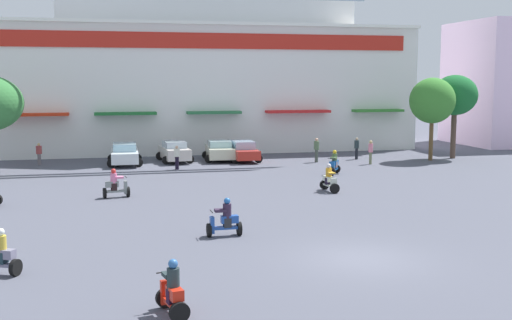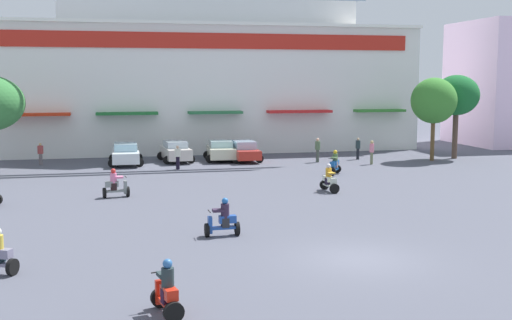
# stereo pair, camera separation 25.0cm
# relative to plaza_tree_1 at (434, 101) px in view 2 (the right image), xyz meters

# --- Properties ---
(ground_plane) EXTENTS (128.00, 128.00, 0.00)m
(ground_plane) POSITION_rel_plaza_tree_1_xyz_m (-14.80, -10.03, -4.35)
(ground_plane) COLOR #4C4E5B
(colonial_building) EXTENTS (34.15, 15.49, 20.63)m
(colonial_building) POSITION_rel_plaza_tree_1_xyz_m (-14.80, 12.63, 4.81)
(colonial_building) COLOR white
(colonial_building) RESTS_ON ground
(plaza_tree_1) EXTENTS (3.33, 3.16, 6.02)m
(plaza_tree_1) POSITION_rel_plaza_tree_1_xyz_m (0.00, 0.00, 0.00)
(plaza_tree_1) COLOR brown
(plaza_tree_1) RESTS_ON ground
(plaza_tree_3) EXTENTS (3.43, 3.05, 6.23)m
(plaza_tree_3) POSITION_rel_plaza_tree_1_xyz_m (2.26, 0.82, 0.33)
(plaza_tree_3) COLOR brown
(plaza_tree_3) RESTS_ON ground
(parked_car_0) EXTENTS (2.44, 4.46, 1.50)m
(parked_car_0) POSITION_rel_plaza_tree_1_xyz_m (-21.90, 2.59, -3.59)
(parked_car_0) COLOR silver
(parked_car_0) RESTS_ON ground
(parked_car_1) EXTENTS (2.52, 4.19, 1.49)m
(parked_car_1) POSITION_rel_plaza_tree_1_xyz_m (-18.36, 3.39, -3.59)
(parked_car_1) COLOR beige
(parked_car_1) RESTS_ON ground
(parked_car_2) EXTENTS (2.58, 3.92, 1.47)m
(parked_car_2) POSITION_rel_plaza_tree_1_xyz_m (-15.09, 3.23, -3.60)
(parked_car_2) COLOR beige
(parked_car_2) RESTS_ON ground
(parked_car_3) EXTENTS (2.33, 4.16, 1.47)m
(parked_car_3) POSITION_rel_plaza_tree_1_xyz_m (-13.48, 2.71, -3.61)
(parked_car_3) COLOR red
(parked_car_3) RESTS_ON ground
(scooter_rider_0) EXTENTS (1.22, 1.44, 1.52)m
(scooter_rider_0) POSITION_rel_plaza_tree_1_xyz_m (-9.23, -4.90, -3.72)
(scooter_rider_0) COLOR black
(scooter_rider_0) RESTS_ON ground
(scooter_rider_1) EXTENTS (0.64, 1.48, 1.47)m
(scooter_rider_1) POSITION_rel_plaza_tree_1_xyz_m (-11.56, -10.63, -3.75)
(scooter_rider_1) COLOR black
(scooter_rider_1) RESTS_ON ground
(scooter_rider_2) EXTENTS (1.36, 0.69, 1.47)m
(scooter_rider_2) POSITION_rel_plaza_tree_1_xyz_m (-22.63, -9.92, -3.74)
(scooter_rider_2) COLOR black
(scooter_rider_2) RESTS_ON ground
(scooter_rider_3) EXTENTS (0.78, 1.39, 1.49)m
(scooter_rider_3) POSITION_rel_plaza_tree_1_xyz_m (-21.40, -26.73, -3.75)
(scooter_rider_3) COLOR black
(scooter_rider_3) RESTS_ON ground
(scooter_rider_5) EXTENTS (1.32, 0.54, 1.48)m
(scooter_rider_5) POSITION_rel_plaza_tree_1_xyz_m (-18.68, -18.96, -3.75)
(scooter_rider_5) COLOR black
(scooter_rider_5) RESTS_ON ground
(pedestrian_0) EXTENTS (0.52, 0.52, 1.74)m
(pedestrian_0) POSITION_rel_plaza_tree_1_xyz_m (-8.47, 0.89, -3.36)
(pedestrian_0) COLOR #414A40
(pedestrian_0) RESTS_ON ground
(pedestrian_1) EXTENTS (0.42, 0.42, 1.67)m
(pedestrian_1) POSITION_rel_plaza_tree_1_xyz_m (-5.13, -1.00, -3.38)
(pedestrian_1) COLOR #6C7551
(pedestrian_1) RESTS_ON ground
(pedestrian_2) EXTENTS (0.49, 0.49, 1.61)m
(pedestrian_2) POSITION_rel_plaza_tree_1_xyz_m (-5.05, 1.80, -3.43)
(pedestrian_2) COLOR black
(pedestrian_2) RESTS_ON ground
(pedestrian_3) EXTENTS (0.44, 0.44, 1.58)m
(pedestrian_3) POSITION_rel_plaza_tree_1_xyz_m (-18.60, -0.59, -3.46)
(pedestrian_3) COLOR black
(pedestrian_3) RESTS_ON ground
(pedestrian_4) EXTENTS (0.55, 0.55, 1.54)m
(pedestrian_4) POSITION_rel_plaza_tree_1_xyz_m (-27.67, 3.67, -3.49)
(pedestrian_4) COLOR slate
(pedestrian_4) RESTS_ON ground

